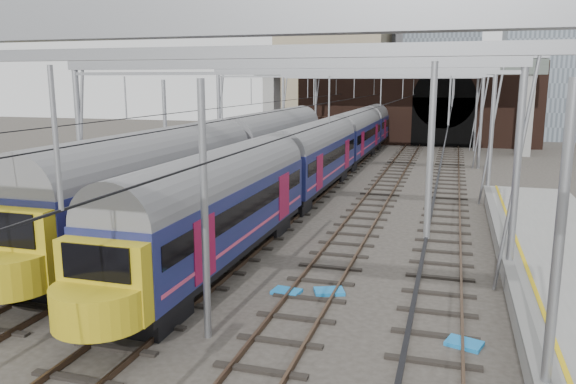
% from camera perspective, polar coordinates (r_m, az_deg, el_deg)
% --- Properties ---
extents(ground, '(160.00, 160.00, 0.00)m').
position_cam_1_polar(ground, '(14.53, -11.53, -17.51)').
color(ground, '#38332D').
rests_on(ground, ground).
extents(tracks, '(14.40, 80.00, 0.22)m').
position_cam_1_polar(tracks, '(27.77, 3.07, -3.21)').
color(tracks, '#4C3828').
rests_on(tracks, ground).
extents(overhead_line, '(16.80, 80.00, 8.00)m').
position_cam_1_polar(overhead_line, '(33.24, 5.84, 10.54)').
color(overhead_line, gray).
rests_on(overhead_line, ground).
extents(retaining_wall, '(28.00, 2.75, 9.00)m').
position_cam_1_polar(retaining_wall, '(63.34, 12.26, 8.62)').
color(retaining_wall, '#301C15').
rests_on(retaining_wall, ground).
extents(overbridge, '(28.00, 3.00, 9.25)m').
position_cam_1_polar(overbridge, '(57.51, 10.50, 11.37)').
color(overbridge, gray).
rests_on(overbridge, ground).
extents(city_skyline, '(37.50, 27.50, 60.00)m').
position_cam_1_polar(city_skyline, '(82.35, 14.67, 17.96)').
color(city_skyline, tan).
rests_on(city_skyline, ground).
extents(train_main, '(2.57, 59.37, 4.49)m').
position_cam_1_polar(train_main, '(41.95, 5.14, 4.90)').
color(train_main, black).
rests_on(train_main, ground).
extents(train_second, '(2.88, 33.28, 4.92)m').
position_cam_1_polar(train_second, '(31.94, -6.14, 3.24)').
color(train_second, black).
rests_on(train_second, ground).
extents(equip_cover_a, '(0.99, 0.75, 0.11)m').
position_cam_1_polar(equip_cover_a, '(18.93, -0.15, -10.08)').
color(equip_cover_a, '#1A78C4').
rests_on(equip_cover_a, ground).
extents(equip_cover_b, '(1.15, 0.99, 0.11)m').
position_cam_1_polar(equip_cover_b, '(18.99, 4.20, -10.03)').
color(equip_cover_b, '#1A78C4').
rests_on(equip_cover_b, ground).
extents(equip_cover_c, '(1.06, 0.89, 0.11)m').
position_cam_1_polar(equip_cover_c, '(16.19, 17.46, -14.47)').
color(equip_cover_c, '#1A78C4').
rests_on(equip_cover_c, ground).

